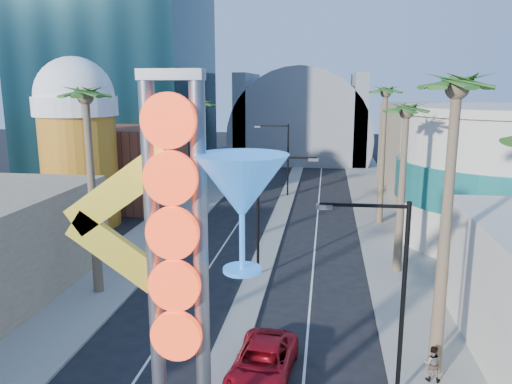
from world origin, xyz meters
name	(u,v)px	position (x,y,z in m)	size (l,w,h in m)	color
sidewalk_west	(182,213)	(-9.50, 35.00, 0.07)	(5.00, 100.00, 0.15)	gray
sidewalk_east	(383,220)	(9.50, 35.00, 0.07)	(5.00, 100.00, 0.15)	gray
median	(283,209)	(0.00, 38.00, 0.07)	(1.60, 84.00, 0.15)	gray
brick_filler_west	(128,166)	(-16.00, 38.00, 4.00)	(10.00, 10.00, 8.00)	brown
filler_east	(432,150)	(16.00, 48.00, 5.00)	(10.00, 20.00, 10.00)	#8D7B5B
beer_mug	(78,136)	(-17.00, 30.00, 7.84)	(7.00, 7.00, 14.50)	#A95B16
turquoise_building	(507,176)	(18.00, 30.00, 5.25)	(16.60, 16.60, 10.60)	beige
canopy	(301,134)	(0.00, 72.00, 4.31)	(22.00, 16.00, 22.00)	slate
neon_sign	(204,258)	(0.82, 2.96, 7.31)	(6.53, 2.60, 12.55)	gray
streetlight_0	(267,203)	(0.55, 20.00, 4.88)	(3.79, 0.25, 8.00)	black
streetlight_1	(283,153)	(-0.55, 44.00, 4.88)	(3.79, 0.25, 8.00)	black
streetlight_2	(391,283)	(6.72, 8.00, 4.83)	(3.45, 0.25, 8.00)	black
palm_1	(86,109)	(-9.00, 16.00, 10.82)	(2.40, 2.40, 12.70)	brown
palm_2	(167,118)	(-9.00, 30.00, 9.48)	(2.40, 2.40, 11.20)	brown
palm_3	(202,111)	(-9.00, 42.00, 9.48)	(2.40, 2.40, 11.20)	brown
palm_5	(456,108)	(9.00, 10.00, 11.27)	(2.40, 2.40, 13.20)	brown
palm_6	(406,121)	(9.00, 22.00, 9.93)	(2.40, 2.40, 11.70)	brown
palm_7	(385,101)	(9.00, 34.00, 10.82)	(2.40, 2.40, 12.70)	brown
red_pickup	(263,363)	(1.78, 8.56, 0.74)	(2.44, 5.30, 1.47)	#A10C18
pedestrian_b	(432,363)	(8.73, 9.25, 0.91)	(0.74, 0.58, 1.53)	gray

